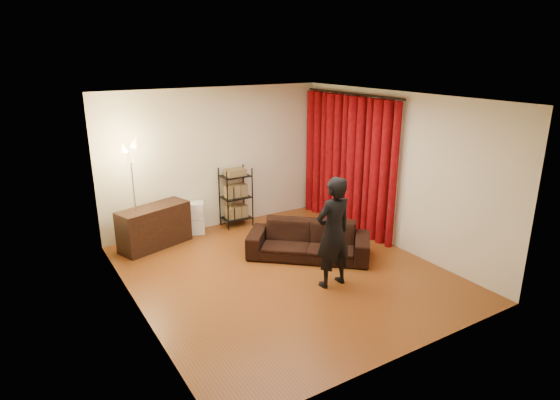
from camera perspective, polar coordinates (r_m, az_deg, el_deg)
floor at (r=7.45m, az=0.55°, el=-8.81°), size 5.00×5.00×0.00m
ceiling at (r=6.70m, az=0.62°, el=12.33°), size 5.00×5.00×0.00m
wall_back at (r=9.10m, az=-7.82°, el=5.00°), size 5.00×0.00×5.00m
wall_front at (r=5.13m, az=15.63°, el=-5.65°), size 5.00×0.00×5.00m
wall_left at (r=6.12m, az=-17.58°, el=-2.00°), size 0.00×5.00×5.00m
wall_right at (r=8.33m, az=13.85°, el=3.46°), size 0.00×5.00×5.00m
curtain_rod at (r=8.88m, az=8.75°, el=12.69°), size 0.04×2.65×0.04m
curtain at (r=9.07m, az=8.27°, el=4.45°), size 0.22×2.65×2.55m
sofa at (r=7.88m, az=3.50°, el=-4.95°), size 2.03×1.91×0.59m
person at (r=6.79m, az=6.51°, el=-3.95°), size 0.63×0.43×1.67m
media_cabinet at (r=8.55m, az=-15.05°, el=-3.16°), size 1.35×0.84×0.74m
storage_boxes at (r=9.02m, az=-10.35°, el=-2.16°), size 0.45×0.41×0.61m
wire_shelf at (r=9.22m, az=-5.39°, el=0.36°), size 0.54×0.38×1.18m
floor_lamp at (r=8.19m, az=-17.33°, el=0.10°), size 0.46×0.46×1.93m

